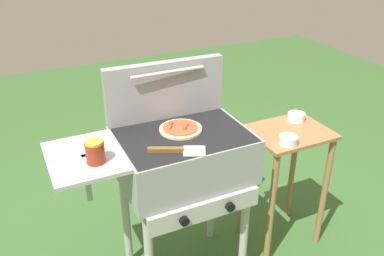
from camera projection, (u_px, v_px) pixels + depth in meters
name	position (u px, v px, depth m)	size (l,w,h in m)	color
grill	(181.00, 160.00, 2.06)	(0.96, 0.53, 0.90)	gray
grill_lid_open	(165.00, 90.00, 2.11)	(0.63, 0.09, 0.30)	gray
pizza_pepperoni	(180.00, 129.00, 2.03)	(0.21, 0.21, 0.03)	beige
sauce_jar	(95.00, 152.00, 1.75)	(0.08, 0.08, 0.10)	maroon
spatula	(177.00, 150.00, 1.85)	(0.26, 0.16, 0.02)	#B7BABF
prep_table	(286.00, 164.00, 2.42)	(0.44, 0.36, 0.77)	olive
topping_bowl_near	(296.00, 117.00, 2.43)	(0.10, 0.10, 0.04)	silver
topping_bowl_far	(288.00, 140.00, 2.18)	(0.10, 0.10, 0.04)	silver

